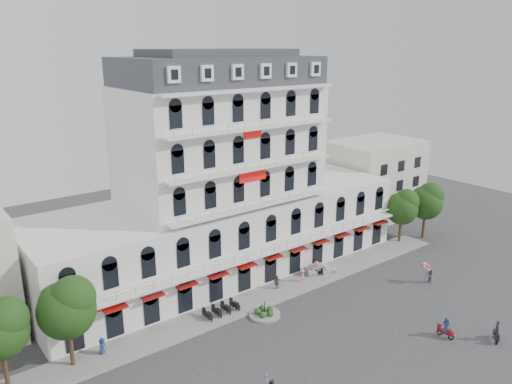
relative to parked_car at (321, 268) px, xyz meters
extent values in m
plane|color=#38383A|center=(-8.30, -9.50, -0.69)|extent=(120.00, 120.00, 0.00)
cube|color=gray|center=(-8.30, -0.50, -0.61)|extent=(53.00, 4.00, 0.16)
cube|color=silver|center=(-8.30, 8.50, 3.81)|extent=(45.00, 14.00, 9.00)
cube|color=silver|center=(-8.30, 8.50, 14.81)|extent=(22.00, 12.00, 13.00)
cube|color=#2D3035|center=(-8.30, 8.50, 22.81)|extent=(21.56, 11.76, 3.00)
cube|color=#2D3035|center=(-8.30, 8.50, 24.71)|extent=(15.84, 8.64, 0.80)
cube|color=maroon|center=(-8.30, 1.00, 2.81)|extent=(40.50, 1.00, 0.15)
cube|color=red|center=(-8.30, 2.38, 12.31)|extent=(3.50, 0.10, 1.40)
cube|color=beige|center=(21.70, 10.50, 5.31)|extent=(14.00, 10.00, 12.00)
cylinder|color=gray|center=(-11.30, -3.50, -0.57)|extent=(3.20, 3.20, 0.24)
cylinder|color=black|center=(-11.30, -3.50, 0.21)|extent=(0.08, 0.08, 1.40)
sphere|color=#1B4A18|center=(-10.60, -3.50, -0.24)|extent=(0.70, 0.70, 0.70)
sphere|color=#1B4A18|center=(-11.08, -2.84, -0.24)|extent=(0.70, 0.70, 0.70)
sphere|color=#1B4A18|center=(-11.87, -3.08, -0.24)|extent=(0.70, 0.70, 0.70)
sphere|color=#1B4A18|center=(-11.88, -3.90, -0.24)|extent=(0.70, 0.70, 0.70)
sphere|color=#1B4A18|center=(-11.11, -4.17, -0.24)|extent=(0.70, 0.70, 0.70)
cylinder|color=#382314|center=(-34.30, 0.50, 1.07)|extent=(0.36, 0.36, 3.52)
sphere|color=black|center=(-33.80, 0.20, 5.31)|extent=(3.52, 3.52, 3.52)
cylinder|color=#382314|center=(-29.30, 0.00, 1.18)|extent=(0.36, 0.36, 3.74)
sphere|color=black|center=(-29.30, 0.00, 4.58)|extent=(4.76, 4.76, 4.76)
sphere|color=black|center=(-28.80, -0.30, 5.69)|extent=(3.74, 3.74, 3.74)
sphere|color=black|center=(-29.70, 0.30, 5.26)|extent=(3.40, 3.40, 3.40)
cylinder|color=#382314|center=(15.70, 0.50, 1.03)|extent=(0.36, 0.36, 3.43)
sphere|color=black|center=(15.70, 0.50, 4.15)|extent=(4.37, 4.37, 4.37)
sphere|color=black|center=(16.20, 0.20, 5.16)|extent=(3.43, 3.43, 3.43)
sphere|color=black|center=(15.30, 0.80, 4.77)|extent=(3.12, 3.12, 3.12)
cylinder|color=#382314|center=(19.70, -0.50, 1.14)|extent=(0.36, 0.36, 3.65)
sphere|color=black|center=(19.70, -0.50, 4.46)|extent=(4.65, 4.65, 4.65)
sphere|color=black|center=(20.20, -0.80, 5.54)|extent=(3.65, 3.65, 3.65)
sphere|color=black|center=(19.30, -0.20, 5.12)|extent=(3.32, 3.32, 3.32)
imported|color=white|center=(0.00, 0.00, 0.00)|extent=(4.33, 2.80, 1.37)
imported|color=slate|center=(-18.72, -13.08, 0.56)|extent=(0.66, 0.52, 1.58)
cube|color=maroon|center=(-0.33, -16.79, -0.14)|extent=(0.51, 1.53, 0.35)
torus|color=black|center=(-0.39, -16.25, -0.41)|extent=(0.19, 0.61, 0.60)
torus|color=black|center=(-0.27, -17.34, -0.41)|extent=(0.19, 0.61, 0.60)
imported|color=navy|center=(-0.33, -16.79, 0.56)|extent=(0.59, 0.83, 1.59)
cube|color=black|center=(2.79, -19.98, -0.14)|extent=(1.42, 1.17, 0.35)
torus|color=black|center=(2.35, -20.31, -0.41)|extent=(0.56, 0.45, 0.60)
torus|color=black|center=(3.23, -19.66, -0.41)|extent=(0.56, 0.45, 0.60)
imported|color=slate|center=(2.79, -19.98, 0.59)|extent=(1.01, 0.89, 1.64)
cube|color=black|center=(-0.96, -0.26, -0.14)|extent=(1.35, 1.26, 0.35)
torus|color=black|center=(-0.55, -0.62, -0.41)|extent=(0.53, 0.49, 0.60)
torus|color=black|center=(-1.37, 0.11, -0.41)|extent=(0.53, 0.49, 0.60)
imported|color=pink|center=(-0.96, -0.26, 0.50)|extent=(1.07, 1.04, 1.47)
imported|color=navy|center=(-26.70, 0.00, 0.14)|extent=(0.96, 0.87, 1.65)
imported|color=#4C4C52|center=(-6.74, 0.00, 0.18)|extent=(1.08, 0.62, 1.72)
imported|color=pink|center=(-3.39, -0.44, 0.17)|extent=(1.24, 1.21, 1.71)
imported|color=navy|center=(-26.78, 0.00, 0.07)|extent=(0.61, 0.66, 1.52)
imported|color=slate|center=(8.11, -9.38, 0.24)|extent=(1.04, 1.12, 1.86)
cylinder|color=black|center=(7.71, -9.08, 0.31)|extent=(0.04, 0.04, 2.00)
sphere|color=#E54C99|center=(8.06, -9.08, 1.31)|extent=(0.44, 0.44, 0.44)
sphere|color=yellow|center=(7.88, -8.77, 1.53)|extent=(0.44, 0.44, 0.44)
sphere|color=#994CD8|center=(7.53, -8.77, 1.54)|extent=(0.44, 0.44, 0.44)
sphere|color=orange|center=(7.36, -9.08, 1.35)|extent=(0.44, 0.44, 0.44)
sphere|color=#4CB2E5|center=(7.54, -9.38, 1.13)|extent=(0.44, 0.44, 0.44)
sphere|color=#D8334C|center=(7.89, -9.38, 1.08)|extent=(0.44, 0.44, 0.44)
camera|label=1|loc=(-39.21, -38.38, 25.49)|focal=35.00mm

